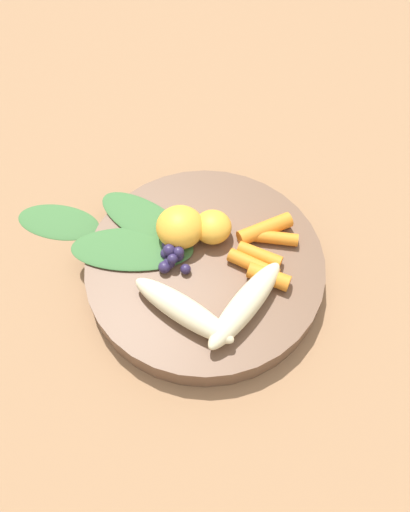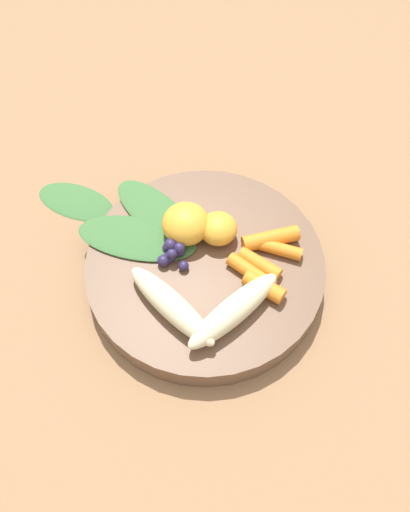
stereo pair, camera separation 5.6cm
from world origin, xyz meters
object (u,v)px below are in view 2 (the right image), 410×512
Objects in this scene: banana_peeled_right at (171,305)px; orange_segment_near at (186,224)px; bowl at (205,268)px; kale_leaf_stray at (76,200)px; banana_peeled_left at (230,312)px.

orange_segment_near reaches higher than banana_peeled_right.
bowl is at bearing -82.98° from orange_segment_near.
bowl is 0.06m from orange_segment_near.
kale_leaf_stray is (-0.05, 0.21, -0.04)m from banana_peeled_right.
orange_segment_near is at bearing 127.93° from banana_peeled_right.
orange_segment_near is (0.05, 0.09, 0.01)m from banana_peeled_right.
banana_peeled_left is 0.06m from banana_peeled_right.
banana_peeled_left is (-0.00, -0.07, 0.03)m from bowl.
banana_peeled_right is at bearing -142.18° from bowl.
orange_segment_near reaches higher than bowl.
orange_segment_near is 0.17m from kale_leaf_stray.
kale_leaf_stray is at bearing 94.77° from banana_peeled_left.
bowl is at bearing 169.99° from kale_leaf_stray.
banana_peeled_right is 2.28× the size of orange_segment_near.
banana_peeled_right reaches higher than kale_leaf_stray.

